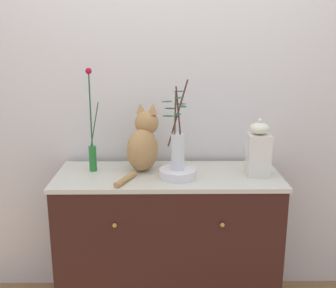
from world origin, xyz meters
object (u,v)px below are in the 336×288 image
(vase_slim_green, at_px, (92,144))
(jar_lidded_porcelain, at_px, (259,150))
(bowl_porcelain, at_px, (178,173))
(vase_glass_clear, at_px, (177,146))
(cat_sitting, at_px, (143,143))
(sideboard, at_px, (168,244))

(vase_slim_green, bearing_deg, jar_lidded_porcelain, -5.25)
(bowl_porcelain, bearing_deg, vase_glass_clear, 134.19)
(cat_sitting, height_order, vase_slim_green, vase_slim_green)
(sideboard, distance_m, bowl_porcelain, 0.48)
(cat_sitting, distance_m, vase_slim_green, 0.30)
(jar_lidded_porcelain, bearing_deg, vase_glass_clear, -174.96)
(sideboard, height_order, vase_glass_clear, vase_glass_clear)
(sideboard, distance_m, jar_lidded_porcelain, 0.79)
(cat_sitting, bearing_deg, vase_glass_clear, -36.24)
(vase_slim_green, distance_m, bowl_porcelain, 0.53)
(bowl_porcelain, bearing_deg, cat_sitting, 143.69)
(sideboard, xyz_separation_m, jar_lidded_porcelain, (0.52, -0.02, 0.60))
(vase_slim_green, xyz_separation_m, jar_lidded_porcelain, (0.96, -0.09, -0.01))
(sideboard, height_order, vase_slim_green, vase_slim_green)
(sideboard, xyz_separation_m, vase_glass_clear, (0.05, -0.06, 0.64))
(sideboard, bearing_deg, cat_sitting, 150.65)
(vase_slim_green, height_order, jar_lidded_porcelain, vase_slim_green)
(cat_sitting, distance_m, vase_glass_clear, 0.25)
(sideboard, distance_m, cat_sitting, 0.64)
(sideboard, relative_size, vase_slim_green, 2.15)
(sideboard, bearing_deg, vase_slim_green, 171.54)
(cat_sitting, bearing_deg, sideboard, -29.35)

